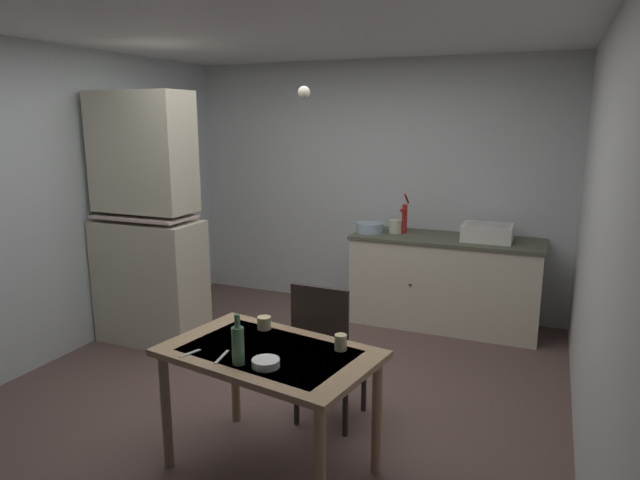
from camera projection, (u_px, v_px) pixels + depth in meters
ground_plane at (276, 395)px, 4.01m from camera, size 5.40×5.40×0.00m
wall_back at (373, 186)px, 5.76m from camera, size 4.04×0.10×2.53m
wall_left at (51, 205)px, 4.50m from camera, size 0.10×4.50×2.53m
wall_right at (608, 250)px, 2.98m from camera, size 0.10×4.50×2.53m
ceiling_slab at (269, 16)px, 3.45m from camera, size 4.04×4.50×0.10m
hutch_cabinet at (147, 229)px, 4.80m from camera, size 0.93×0.47×2.18m
counter_cabinet at (444, 282)px, 5.29m from camera, size 1.76×0.64×0.86m
sink_basin at (487, 232)px, 5.04m from camera, size 0.44×0.34×0.15m
hand_pump at (404, 216)px, 5.36m from camera, size 0.05×0.27×0.39m
mixing_bowl_counter at (370, 228)px, 5.42m from camera, size 0.26×0.26×0.09m
stoneware_crock at (396, 226)px, 5.40m from camera, size 0.13×0.13×0.13m
dining_table at (269, 367)px, 3.04m from camera, size 1.25×0.89×0.72m
chair_far_side at (327, 351)px, 3.54m from camera, size 0.41×0.41×0.96m
serving_bowl_wide at (266, 363)px, 2.81m from camera, size 0.14×0.14×0.04m
mug_dark at (238, 343)px, 3.02m from camera, size 0.06×0.06×0.07m
mug_tall at (341, 342)px, 3.01m from camera, size 0.07×0.07×0.09m
teacup_mint at (264, 323)px, 3.31m from camera, size 0.08×0.08×0.08m
glass_bottle at (238, 344)px, 2.82m from camera, size 0.06×0.06×0.27m
table_knife at (222, 357)px, 2.92m from camera, size 0.04×0.17×0.00m
teaspoon_near_bowl at (191, 353)px, 2.97m from camera, size 0.06×0.12×0.00m
pendant_bulb at (304, 92)px, 3.61m from camera, size 0.08×0.08×0.08m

